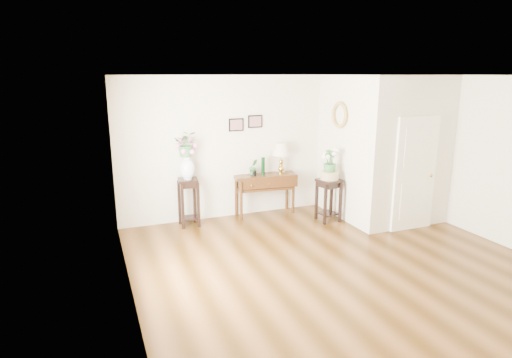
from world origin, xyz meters
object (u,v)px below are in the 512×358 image
table_lamp (281,156)px  plant_stand_b (328,200)px  console_table (265,194)px  plant_stand_a (189,202)px

table_lamp → plant_stand_b: size_ratio=0.75×
table_lamp → plant_stand_b: table_lamp is taller
console_table → plant_stand_b: size_ratio=1.50×
console_table → table_lamp: (0.36, 0.00, 0.77)m
console_table → plant_stand_a: bearing=-170.0°
console_table → table_lamp: table_lamp is taller
table_lamp → plant_stand_a: bearing=-177.2°
console_table → plant_stand_a: plant_stand_a is taller
plant_stand_a → console_table: bearing=3.5°
plant_stand_a → plant_stand_b: size_ratio=1.09×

